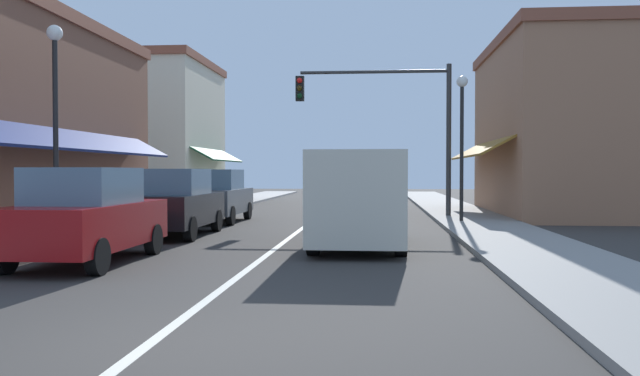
{
  "coord_description": "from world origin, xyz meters",
  "views": [
    {
      "loc": [
        2.23,
        -5.83,
        1.7
      ],
      "look_at": [
        0.39,
        14.91,
        1.17
      ],
      "focal_mm": 36.24,
      "sensor_mm": 36.0,
      "label": 1
    }
  ],
  "objects_px": {
    "parked_car_nearest_left": "(86,216)",
    "van_in_lane": "(359,196)",
    "parked_car_second_left": "(174,203)",
    "parked_car_third_left": "(216,196)",
    "traffic_signal_mast_arm": "(394,112)",
    "street_lamp_right_mid": "(462,124)",
    "street_lamp_left_near": "(55,98)"
  },
  "relations": [
    {
      "from": "parked_car_nearest_left",
      "to": "traffic_signal_mast_arm",
      "type": "distance_m",
      "value": 13.79
    },
    {
      "from": "van_in_lane",
      "to": "traffic_signal_mast_arm",
      "type": "xyz_separation_m",
      "value": [
        1.01,
        8.95,
        2.7
      ]
    },
    {
      "from": "parked_car_nearest_left",
      "to": "street_lamp_right_mid",
      "type": "relative_size",
      "value": 0.86
    },
    {
      "from": "parked_car_third_left",
      "to": "traffic_signal_mast_arm",
      "type": "distance_m",
      "value": 7.05
    },
    {
      "from": "van_in_lane",
      "to": "street_lamp_right_mid",
      "type": "relative_size",
      "value": 1.09
    },
    {
      "from": "parked_car_nearest_left",
      "to": "parked_car_second_left",
      "type": "height_order",
      "value": "same"
    },
    {
      "from": "parked_car_second_left",
      "to": "traffic_signal_mast_arm",
      "type": "distance_m",
      "value": 9.62
    },
    {
      "from": "parked_car_nearest_left",
      "to": "van_in_lane",
      "type": "height_order",
      "value": "van_in_lane"
    },
    {
      "from": "parked_car_nearest_left",
      "to": "van_in_lane",
      "type": "xyz_separation_m",
      "value": [
        4.93,
        3.13,
        0.27
      ]
    },
    {
      "from": "parked_car_nearest_left",
      "to": "street_lamp_left_near",
      "type": "bearing_deg",
      "value": 125.23
    },
    {
      "from": "parked_car_nearest_left",
      "to": "street_lamp_right_mid",
      "type": "bearing_deg",
      "value": 49.51
    },
    {
      "from": "van_in_lane",
      "to": "traffic_signal_mast_arm",
      "type": "height_order",
      "value": "traffic_signal_mast_arm"
    },
    {
      "from": "parked_car_second_left",
      "to": "traffic_signal_mast_arm",
      "type": "xyz_separation_m",
      "value": [
        5.9,
        6.99,
        2.97
      ]
    },
    {
      "from": "parked_car_second_left",
      "to": "street_lamp_left_near",
      "type": "bearing_deg",
      "value": -132.49
    },
    {
      "from": "parked_car_nearest_left",
      "to": "parked_car_third_left",
      "type": "height_order",
      "value": "same"
    },
    {
      "from": "van_in_lane",
      "to": "parked_car_second_left",
      "type": "bearing_deg",
      "value": 157.89
    },
    {
      "from": "parked_car_nearest_left",
      "to": "traffic_signal_mast_arm",
      "type": "relative_size",
      "value": 0.73
    },
    {
      "from": "traffic_signal_mast_arm",
      "to": "street_lamp_left_near",
      "type": "relative_size",
      "value": 1.11
    },
    {
      "from": "parked_car_second_left",
      "to": "van_in_lane",
      "type": "relative_size",
      "value": 0.79
    },
    {
      "from": "street_lamp_left_near",
      "to": "parked_car_second_left",
      "type": "bearing_deg",
      "value": 48.16
    },
    {
      "from": "parked_car_nearest_left",
      "to": "street_lamp_left_near",
      "type": "relative_size",
      "value": 0.81
    },
    {
      "from": "parked_car_second_left",
      "to": "van_in_lane",
      "type": "height_order",
      "value": "van_in_lane"
    },
    {
      "from": "parked_car_nearest_left",
      "to": "street_lamp_left_near",
      "type": "height_order",
      "value": "street_lamp_left_near"
    },
    {
      "from": "van_in_lane",
      "to": "parked_car_nearest_left",
      "type": "bearing_deg",
      "value": -147.84
    },
    {
      "from": "parked_car_second_left",
      "to": "parked_car_third_left",
      "type": "relative_size",
      "value": 1.0
    },
    {
      "from": "van_in_lane",
      "to": "street_lamp_left_near",
      "type": "xyz_separation_m",
      "value": [
        -6.95,
        -0.33,
        2.23
      ]
    },
    {
      "from": "parked_car_nearest_left",
      "to": "parked_car_second_left",
      "type": "distance_m",
      "value": 5.09
    },
    {
      "from": "parked_car_nearest_left",
      "to": "street_lamp_right_mid",
      "type": "xyz_separation_m",
      "value": [
        8.05,
        9.6,
        2.34
      ]
    },
    {
      "from": "van_in_lane",
      "to": "street_lamp_right_mid",
      "type": "height_order",
      "value": "street_lamp_right_mid"
    },
    {
      "from": "parked_car_nearest_left",
      "to": "parked_car_second_left",
      "type": "bearing_deg",
      "value": 89.1
    },
    {
      "from": "parked_car_second_left",
      "to": "traffic_signal_mast_arm",
      "type": "bearing_deg",
      "value": 49.17
    },
    {
      "from": "van_in_lane",
      "to": "traffic_signal_mast_arm",
      "type": "relative_size",
      "value": 0.92
    }
  ]
}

